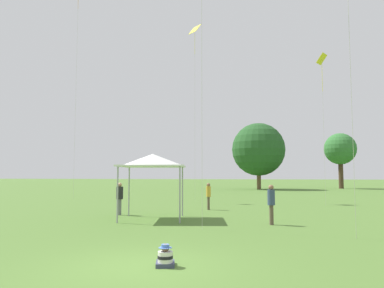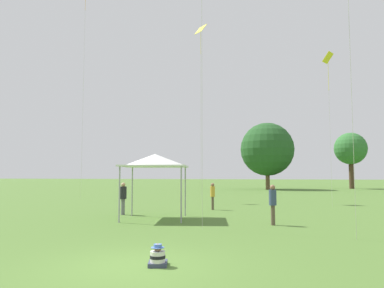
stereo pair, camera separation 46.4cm
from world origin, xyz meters
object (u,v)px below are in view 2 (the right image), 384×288
Objects in this scene: seated_toddler at (158,257)px; distant_tree_2 at (267,149)px; canopy_tent at (155,161)px; kite_3 at (201,36)px; person_standing_1 at (273,201)px; kite_0 at (85,2)px; distant_tree_0 at (351,149)px; person_standing_2 at (123,196)px; person_standing_0 at (213,194)px; kite_4 at (328,64)px.

seated_toddler is 46.75m from distant_tree_2.
kite_3 is (-0.09, 13.09, 11.19)m from canopy_tent.
kite_0 is (-16.80, 14.41, 17.26)m from person_standing_1.
person_standing_1 reaches higher than seated_toddler.
person_standing_2 is at bearing -115.94° from distant_tree_0.
kite_0 is (-13.21, 8.09, 17.31)m from person_standing_0.
distant_tree_0 reaches higher than canopy_tent.
kite_3 is at bearing 84.63° from seated_toddler.
distant_tree_0 is (14.64, 51.21, 5.76)m from seated_toddler.
distant_tree_0 is (19.81, 40.73, 4.94)m from person_standing_2.
person_standing_0 is 0.19× the size of distant_tree_0.
distant_tree_0 is (7.84, 32.80, -3.92)m from kite_4.
distant_tree_2 is at bearing -95.23° from kite_4.
kite_0 reaches higher than kite_4.
canopy_tent is 17.22m from kite_3.
canopy_tent is at bearing 77.57° from person_standing_2.
distant_tree_2 reaches higher than person_standing_1.
kite_0 is at bearing -124.25° from distant_tree_2.
person_standing_2 reaches higher than person_standing_0.
kite_4 is (9.79, -3.65, -4.15)m from kite_3.
person_standing_0 is 5.97m from canopy_tent.
person_standing_0 is 15.36m from kite_3.
canopy_tent is 0.37× the size of distant_tree_2.
kite_0 reaches higher than person_standing_2.
kite_3 is at bearing -34.77° from kite_4.
kite_0 is 42.52m from distant_tree_0.
seated_toddler is 26.21m from kite_3.
person_standing_0 is at bearing 68.51° from canopy_tent.
kite_3 reaches higher than seated_toddler.
person_standing_0 is at bearing 40.69° from kite_0.
person_standing_2 is at bearing -13.99° from kite_3.
kite_3 reaches higher than person_standing_1.
person_standing_2 is 0.09× the size of kite_0.
distant_tree_2 is at bearing -143.40° from person_standing_0.
kite_4 reaches higher than person_standing_1.
kite_3 is at bearing -121.17° from distant_tree_0.
kite_3 is (-2.17, 7.82, 13.04)m from person_standing_0.
person_standing_1 is 6.04m from canopy_tent.
kite_0 is (-8.87, 11.85, 17.27)m from person_standing_2.
kite_3 is (2.18, 11.58, 13.01)m from person_standing_2.
distant_tree_2 is at bearing 127.93° from kite_0.
distant_tree_0 is at bearing 145.49° from kite_3.
kite_4 is at bearing -103.45° from distant_tree_0.
person_standing_2 is 0.48× the size of canopy_tent.
kite_4 is at bearing 44.22° from canopy_tent.
distant_tree_2 is (-4.47, 27.96, -4.12)m from kite_4.
kite_0 is at bearing 109.06° from seated_toddler.
seated_toddler is 0.39× the size of person_standing_0.
person_standing_2 is 0.21× the size of distant_tree_0.
kite_3 reaches higher than person_standing_2.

